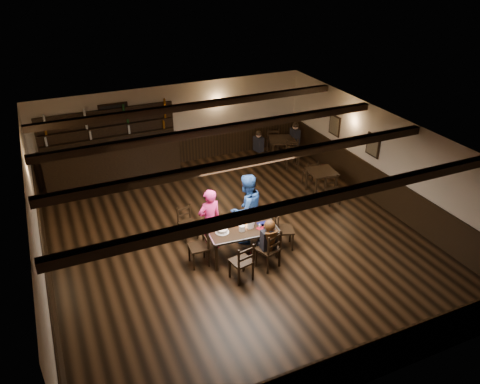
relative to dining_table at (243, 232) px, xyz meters
name	(u,v)px	position (x,y,z in m)	size (l,w,h in m)	color
ground	(236,238)	(0.15, 0.76, -0.68)	(10.00, 10.00, 0.00)	black
room_shell	(235,176)	(0.16, 0.80, 1.07)	(9.02, 10.02, 2.71)	beige
dining_table	(243,232)	(0.00, 0.00, 0.00)	(1.70, 0.95, 0.75)	black
chair_near_left	(243,260)	(-0.37, -0.86, -0.12)	(0.52, 0.50, 0.96)	black
chair_near_right	(271,247)	(0.39, -0.70, -0.10)	(0.58, 0.57, 0.99)	black
chair_end_left	(202,243)	(-0.98, 0.12, -0.12)	(0.45, 0.47, 0.96)	black
chair_end_right	(281,227)	(1.00, -0.04, -0.09)	(0.58, 0.59, 1.00)	black
chair_far_pushed	(186,220)	(-0.97, 1.33, -0.17)	(0.48, 0.46, 0.87)	black
woman_pink	(210,220)	(-0.60, 0.58, 0.15)	(0.60, 0.39, 1.65)	#FF2E90
man_blue	(247,209)	(0.35, 0.55, 0.24)	(0.89, 0.70, 1.84)	navy
seated_person	(269,237)	(0.36, -0.64, 0.16)	(0.35, 0.52, 0.84)	black
cake	(222,231)	(-0.49, 0.08, 0.12)	(0.32, 0.32, 0.10)	white
plate_stack_a	(242,228)	(-0.03, -0.04, 0.14)	(0.14, 0.14, 0.14)	white
plate_stack_b	(250,223)	(0.19, 0.02, 0.19)	(0.20, 0.20, 0.23)	white
tea_light	(242,226)	(0.03, 0.10, 0.10)	(0.06, 0.06, 0.06)	#A5A8AD
salt_shaker	(260,226)	(0.40, -0.07, 0.12)	(0.03, 0.03, 0.08)	silver
pepper_shaker	(261,227)	(0.41, -0.12, 0.12)	(0.03, 0.03, 0.08)	#A5A8AD
drink_glass	(253,222)	(0.33, 0.11, 0.13)	(0.07, 0.07, 0.11)	silver
menu_red	(262,227)	(0.46, -0.12, 0.08)	(0.28, 0.20, 0.00)	maroon
menu_blue	(264,224)	(0.56, 0.02, 0.08)	(0.29, 0.21, 0.00)	#0F104B
bar_counter	(113,157)	(-2.00, 5.48, 0.05)	(4.35, 0.70, 2.20)	black
back_table_a	(322,174)	(3.42, 1.89, -0.03)	(0.86, 0.86, 0.75)	black
back_table_b	(282,142)	(3.54, 4.54, -0.02)	(1.13, 1.13, 0.75)	black
bg_patron_left	(258,141)	(2.64, 4.56, 0.14)	(0.28, 0.38, 0.71)	black
bg_patron_right	(295,133)	(4.06, 4.60, 0.18)	(0.24, 0.38, 0.77)	black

